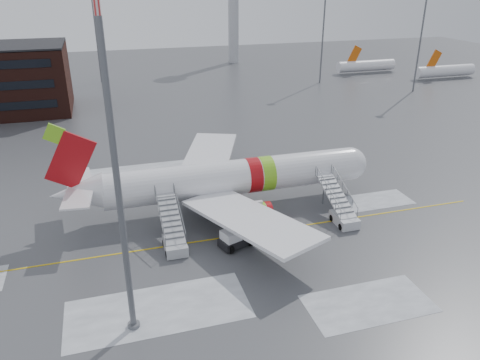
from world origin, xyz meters
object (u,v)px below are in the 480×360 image
object	(u,v)px
airstair_fwd	(341,212)
pushback_tug	(234,239)
light_mast_near	(113,146)
airstair_aft	(173,237)
airliner	(226,179)

from	to	relation	value
airstair_fwd	pushback_tug	distance (m)	12.26
light_mast_near	airstair_aft	bearing A→B (deg)	65.61
airstair_fwd	light_mast_near	distance (m)	27.75
pushback_tug	airstair_fwd	bearing A→B (deg)	7.78
pushback_tug	light_mast_near	xyz separation A→B (m)	(-10.12, -8.56, 13.31)
airliner	airstair_fwd	size ratio (longest dim) A/B	4.55
airliner	light_mast_near	size ratio (longest dim) A/B	1.28
airliner	pushback_tug	distance (m)	8.74
airstair_aft	airstair_fwd	bearing A→B (deg)	0.00
pushback_tug	light_mast_near	bearing A→B (deg)	-139.80
airstair_fwd	airliner	bearing A→B (deg)	148.47
airstair_aft	pushback_tug	world-z (taller)	airstair_aft
pushback_tug	light_mast_near	world-z (taller)	light_mast_near
airliner	pushback_tug	world-z (taller)	airliner
airstair_fwd	light_mast_near	xyz separation A→B (m)	(-22.27, -10.21, 13.04)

